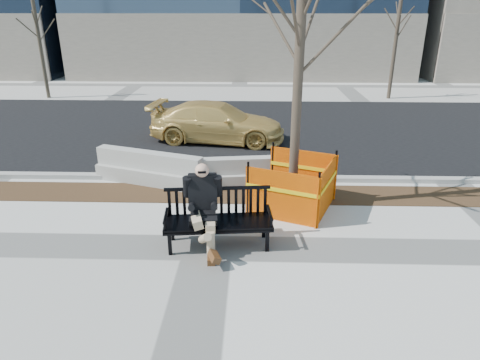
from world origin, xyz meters
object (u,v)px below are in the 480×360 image
at_px(jersey_barrier_right, 240,186).
at_px(bench, 219,245).
at_px(seated_man, 204,244).
at_px(tree_fence, 292,207).
at_px(jersey_barrier_left, 151,183).
at_px(sedan, 218,141).

bearing_deg(jersey_barrier_right, bench, -103.24).
bearing_deg(seated_man, tree_fence, 38.00).
bearing_deg(tree_fence, jersey_barrier_right, 135.69).
distance_m(bench, tree_fence, 2.40).
relative_size(seated_man, jersey_barrier_right, 0.61).
height_order(bench, jersey_barrier_right, bench).
distance_m(seated_man, jersey_barrier_left, 3.62).
height_order(jersey_barrier_left, jersey_barrier_right, jersey_barrier_left).
xyz_separation_m(jersey_barrier_left, jersey_barrier_right, (2.39, -0.15, 0.00)).
relative_size(seated_man, tree_fence, 0.27).
bearing_deg(jersey_barrier_left, tree_fence, -1.60).
distance_m(sedan, jersey_barrier_right, 4.13).
xyz_separation_m(seated_man, jersey_barrier_right, (0.60, 3.01, 0.00)).
bearing_deg(seated_man, sedan, 86.78).
relative_size(bench, sedan, 0.46).
height_order(bench, jersey_barrier_left, bench).
relative_size(bench, tree_fence, 0.34).
xyz_separation_m(bench, jersey_barrier_right, (0.32, 3.04, 0.00)).
relative_size(sedan, jersey_barrier_right, 1.69).
height_order(sedan, jersey_barrier_left, sedan).
relative_size(seated_man, sedan, 0.36).
bearing_deg(sedan, jersey_barrier_left, 166.85).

